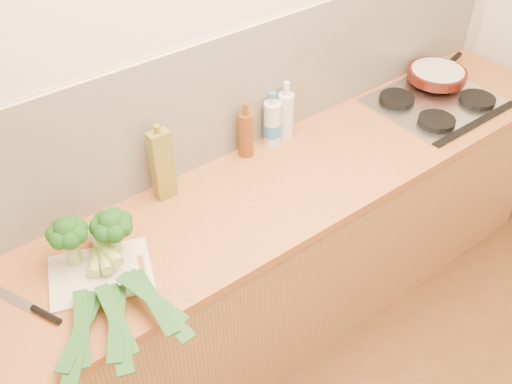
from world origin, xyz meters
The scene contains 15 objects.
room_shell centered at (0.00, 1.49, 1.17)m, with size 3.50×3.50×3.50m.
counter centered at (0.00, 1.20, 0.45)m, with size 3.20×0.62×0.90m.
gas_hob centered at (1.02, 1.20, 0.91)m, with size 0.58×0.50×0.04m.
chopping_board centered at (-0.74, 1.19, 0.91)m, with size 0.34×0.25×0.01m, color beige.
broccoli_left centered at (-0.79, 1.29, 1.05)m, with size 0.14×0.14×0.20m.
broccoli_right centered at (-0.65, 1.24, 1.04)m, with size 0.15×0.15×0.19m.
leek_front centered at (-0.77, 1.17, 0.93)m, with size 0.42×0.58×0.04m.
leek_mid centered at (-0.74, 1.12, 0.95)m, with size 0.25×0.61×0.04m.
leek_back centered at (-0.69, 1.11, 0.97)m, with size 0.12×0.61×0.04m.
chefs_knife centered at (-0.97, 1.16, 0.91)m, with size 0.15×0.28×0.02m.
skillet centered at (1.16, 1.32, 0.96)m, with size 0.42×0.29×0.05m.
oil_tin centered at (-0.36, 1.41, 1.05)m, with size 0.08×0.05×0.33m.
glass_bottle centered at (0.27, 1.43, 1.01)m, with size 0.07×0.07×0.28m.
amber_bottle centered at (0.05, 1.43, 1.01)m, with size 0.06×0.06×0.25m.
water_bottle centered at (0.19, 1.43, 1.00)m, with size 0.08×0.08×0.23m.
Camera 1 is at (-1.10, -0.15, 2.38)m, focal length 40.00 mm.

